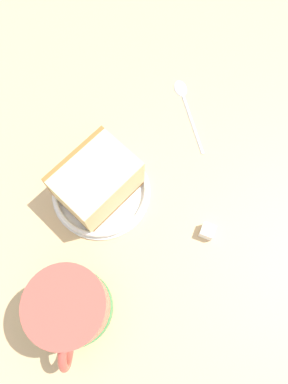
{
  "coord_description": "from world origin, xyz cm",
  "views": [
    {
      "loc": [
        5.26,
        -13.93,
        48.57
      ],
      "look_at": [
        -3.96,
        -1.0,
        3.0
      ],
      "focal_mm": 33.87,
      "sensor_mm": 36.0,
      "label": 1
    }
  ],
  "objects_px": {
    "cake_slice": "(97,181)",
    "tea_mug": "(72,308)",
    "teaspoon": "(185,99)",
    "sugar_cube": "(208,230)",
    "small_plate": "(101,191)"
  },
  "relations": [
    {
      "from": "cake_slice",
      "to": "tea_mug",
      "type": "bearing_deg",
      "value": -62.15
    },
    {
      "from": "tea_mug",
      "to": "teaspoon",
      "type": "height_order",
      "value": "tea_mug"
    },
    {
      "from": "tea_mug",
      "to": "sugar_cube",
      "type": "bearing_deg",
      "value": 66.22
    },
    {
      "from": "sugar_cube",
      "to": "cake_slice",
      "type": "bearing_deg",
      "value": -165.86
    },
    {
      "from": "tea_mug",
      "to": "small_plate",
      "type": "bearing_deg",
      "value": 117.05
    },
    {
      "from": "tea_mug",
      "to": "sugar_cube",
      "type": "height_order",
      "value": "tea_mug"
    },
    {
      "from": "small_plate",
      "to": "sugar_cube",
      "type": "distance_m",
      "value": 0.16
    },
    {
      "from": "teaspoon",
      "to": "sugar_cube",
      "type": "height_order",
      "value": "sugar_cube"
    },
    {
      "from": "cake_slice",
      "to": "sugar_cube",
      "type": "relative_size",
      "value": 6.35
    },
    {
      "from": "teaspoon",
      "to": "sugar_cube",
      "type": "xyz_separation_m",
      "value": [
        0.14,
        -0.16,
        0.01
      ]
    },
    {
      "from": "cake_slice",
      "to": "tea_mug",
      "type": "xyz_separation_m",
      "value": [
        0.08,
        -0.14,
        0.0
      ]
    },
    {
      "from": "tea_mug",
      "to": "teaspoon",
      "type": "xyz_separation_m",
      "value": [
        -0.06,
        0.34,
        -0.04
      ]
    },
    {
      "from": "small_plate",
      "to": "teaspoon",
      "type": "distance_m",
      "value": 0.2
    },
    {
      "from": "small_plate",
      "to": "sugar_cube",
      "type": "xyz_separation_m",
      "value": [
        0.15,
        0.04,
        0.0
      ]
    },
    {
      "from": "cake_slice",
      "to": "sugar_cube",
      "type": "xyz_separation_m",
      "value": [
        0.16,
        0.04,
        -0.03
      ]
    }
  ]
}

